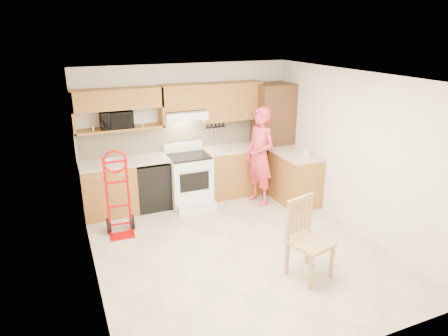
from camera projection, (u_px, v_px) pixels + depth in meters
floor at (237, 249)px, 5.98m from camera, size 4.00×4.50×0.02m
ceiling at (239, 76)px, 5.14m from camera, size 4.00×4.50×0.02m
wall_back at (187, 132)px, 7.52m from camera, size 4.00×0.02×2.50m
wall_front at (345, 246)px, 3.60m from camera, size 4.00×0.02×2.50m
wall_left at (86, 191)px, 4.82m from camera, size 0.02×4.50×2.50m
wall_right at (354, 152)px, 6.30m from camera, size 0.02×4.50×2.50m
backsplash at (188, 135)px, 7.52m from camera, size 3.92×0.03×0.55m
lower_cab_left at (109, 190)px, 6.94m from camera, size 0.90×0.60×0.90m
dishwasher at (152, 185)px, 7.23m from camera, size 0.60×0.60×0.85m
lower_cab_right at (234, 171)px, 7.83m from camera, size 1.14×0.60×0.90m
countertop_left at (124, 162)px, 6.90m from camera, size 1.50×0.63×0.04m
countertop_right at (234, 148)px, 7.67m from camera, size 1.14×0.63×0.04m
cab_return_right at (294, 179)px, 7.45m from camera, size 0.60×1.00×0.90m
countertop_return at (296, 154)px, 7.30m from camera, size 0.63×1.00×0.04m
pantry_tall at (272, 137)px, 7.93m from camera, size 0.70×0.60×2.10m
upper_cab_left at (117, 99)px, 6.67m from camera, size 1.50×0.33×0.34m
upper_shelf_mw at (120, 129)px, 6.84m from camera, size 1.50×0.33×0.04m
upper_cab_center at (183, 97)px, 7.10m from camera, size 0.76×0.33×0.44m
upper_cab_right at (232, 101)px, 7.50m from camera, size 1.14×0.33×0.70m
range_hood at (184, 115)px, 7.14m from camera, size 0.76×0.46×0.14m
knife_strip at (216, 130)px, 7.68m from camera, size 0.40×0.05×0.29m
microwave at (116, 119)px, 6.76m from camera, size 0.54×0.37×0.30m
range at (190, 176)px, 7.28m from camera, size 0.74×0.98×1.09m
person at (260, 156)px, 7.24m from camera, size 0.55×0.73×1.80m
hand_truck at (118, 198)px, 6.19m from camera, size 0.52×0.48×1.25m
dining_chair at (311, 240)px, 5.14m from camera, size 0.59×0.62×1.06m
soap_bottle at (306, 152)px, 7.00m from camera, size 0.12×0.12×0.20m
bowl at (111, 161)px, 6.80m from camera, size 0.24×0.24×0.05m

